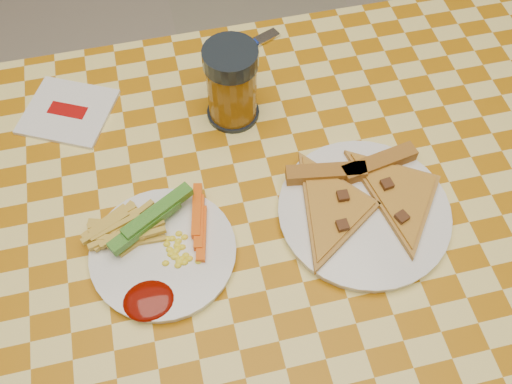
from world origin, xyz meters
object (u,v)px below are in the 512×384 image
plate_right (364,213)px  drink_glass (232,85)px  plate_left (164,253)px  table (254,267)px

plate_right → drink_glass: size_ratio=1.77×
plate_left → plate_right: bearing=-0.2°
plate_left → plate_right: same height
table → plate_left: bearing=174.7°
table → plate_left: plate_left is taller
table → drink_glass: 0.28m
plate_right → plate_left: bearing=179.8°
plate_right → drink_glass: drink_glass is taller
plate_left → drink_glass: size_ratio=1.44×
plate_right → table: bearing=-176.3°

